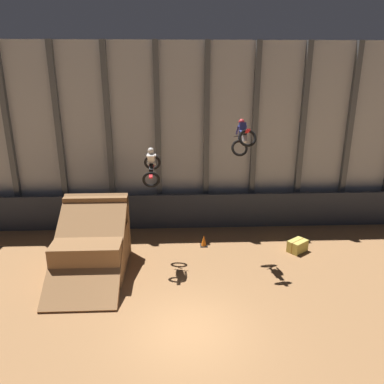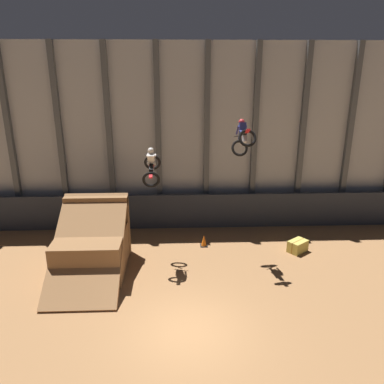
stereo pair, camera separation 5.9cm
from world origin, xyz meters
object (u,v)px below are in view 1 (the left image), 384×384
Objects in this scene: rider_bike_left_air at (152,166)px; dirt_ramp at (93,246)px; rider_bike_right_air at (243,138)px; hay_bale_trackside at (297,246)px; traffic_cone_near_ramp at (204,241)px.

dirt_ramp is at bearing -168.30° from rider_bike_left_air.
rider_bike_right_air reaches higher than hay_bale_trackside.
rider_bike_right_air is 5.59m from traffic_cone_near_ramp.
rider_bike_right_air is at bearing 6.17° from dirt_ramp.
hay_bale_trackside is at bearing 4.35° from rider_bike_right_air.
rider_bike_left_air is 3.99m from rider_bike_right_air.
dirt_ramp is 4.38× the size of hay_bale_trackside.
dirt_ramp is 7.84m from rider_bike_right_air.
rider_bike_left_air is 1.72× the size of hay_bale_trackside.
traffic_cone_near_ramp is at bearing 28.85° from rider_bike_left_air.
rider_bike_right_air is at bearing -171.59° from hay_bale_trackside.
hay_bale_trackside is (4.40, -0.75, -0.00)m from traffic_cone_near_ramp.
dirt_ramp is at bearing -173.13° from hay_bale_trackside.
rider_bike_left_air is at bearing 177.90° from rider_bike_right_air.
hay_bale_trackside is (6.73, 0.56, -4.11)m from rider_bike_left_air.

